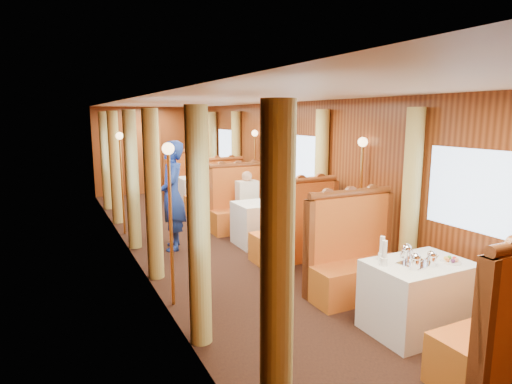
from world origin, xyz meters
TOP-DOWN VIEW (x-y plane):
  - floor at (0.00, 0.00)m, footprint 3.00×12.00m
  - ceiling at (0.00, 0.00)m, footprint 3.00×12.00m
  - wall_far at (0.00, 6.00)m, footprint 3.00×0.01m
  - wall_left at (-1.50, 0.00)m, footprint 0.01×12.00m
  - wall_right at (1.50, 0.00)m, footprint 0.01×12.00m
  - doorway_far at (0.00, 5.97)m, footprint 0.80×0.04m
  - table_near at (0.75, -3.50)m, footprint 1.05×0.72m
  - banquette_near_fwd at (0.75, -4.51)m, footprint 1.30×0.55m
  - banquette_near_aft at (0.75, -2.49)m, footprint 1.30×0.55m
  - table_mid at (0.75, 0.00)m, footprint 1.05×0.72m
  - banquette_mid_fwd at (0.75, -1.01)m, footprint 1.30×0.55m
  - banquette_mid_aft at (0.75, 1.01)m, footprint 1.30×0.55m
  - table_far at (0.75, 3.50)m, footprint 1.05×0.72m
  - banquette_far_fwd at (0.75, 2.49)m, footprint 1.30×0.55m
  - banquette_far_aft at (0.75, 4.51)m, footprint 1.30×0.55m
  - tea_tray at (0.67, -3.52)m, footprint 0.38×0.32m
  - teapot_left at (0.54, -3.63)m, footprint 0.18×0.15m
  - teapot_right at (0.76, -3.63)m, footprint 0.15×0.12m
  - teapot_back at (0.63, -3.42)m, footprint 0.19×0.15m
  - fruit_plate at (1.03, -3.64)m, footprint 0.20×0.20m
  - cup_inboard at (0.34, -3.41)m, footprint 0.08×0.08m
  - cup_outboard at (0.42, -3.28)m, footprint 0.08×0.08m
  - rose_vase_mid at (0.75, -0.01)m, footprint 0.06×0.06m
  - rose_vase_far at (0.76, 3.52)m, footprint 0.06×0.06m
  - window_left_near at (-1.49, -3.50)m, footprint 0.01×1.20m
  - curtain_left_near_a at (-1.38, -4.28)m, footprint 0.22×0.22m
  - curtain_left_near_b at (-1.38, -2.72)m, footprint 0.22×0.22m
  - window_right_near at (1.49, -3.50)m, footprint 0.01×1.20m
  - curtain_right_near_b at (1.38, -2.72)m, footprint 0.22×0.22m
  - window_left_mid at (-1.49, 0.00)m, footprint 0.01×1.20m
  - curtain_left_mid_a at (-1.38, -0.78)m, footprint 0.22×0.22m
  - curtain_left_mid_b at (-1.38, 0.78)m, footprint 0.22×0.22m
  - window_right_mid at (1.49, 0.00)m, footprint 0.01×1.20m
  - curtain_right_mid_a at (1.38, -0.78)m, footprint 0.22×0.22m
  - curtain_right_mid_b at (1.38, 0.78)m, footprint 0.22×0.22m
  - window_left_far at (-1.49, 3.50)m, footprint 0.01×1.20m
  - curtain_left_far_a at (-1.38, 2.72)m, footprint 0.22×0.22m
  - curtain_left_far_b at (-1.38, 4.28)m, footprint 0.22×0.22m
  - window_right_far at (1.49, 3.50)m, footprint 0.01×1.20m
  - curtain_right_far_a at (1.38, 2.72)m, footprint 0.22×0.22m
  - curtain_right_far_b at (1.38, 4.28)m, footprint 0.22×0.22m
  - sconce_left_fore at (-1.40, -1.75)m, footprint 0.14×0.14m
  - sconce_right_fore at (1.40, -1.75)m, footprint 0.14×0.14m
  - sconce_left_aft at (-1.40, 1.75)m, footprint 0.14×0.14m
  - sconce_right_aft at (1.40, 1.75)m, footprint 0.14×0.14m
  - steward at (-0.80, 0.42)m, footprint 0.60×0.76m
  - passenger at (0.75, 0.73)m, footprint 0.40×0.44m

SIDE VIEW (x-z plane):
  - floor at x=0.00m, z-range -0.01..0.01m
  - table_near at x=0.75m, z-range 0.00..0.75m
  - table_mid at x=0.75m, z-range 0.00..0.75m
  - table_far at x=0.75m, z-range 0.00..0.75m
  - banquette_near_fwd at x=0.75m, z-range -0.25..1.09m
  - banquette_near_aft at x=0.75m, z-range -0.25..1.09m
  - banquette_mid_fwd at x=0.75m, z-range -0.25..1.09m
  - banquette_mid_aft at x=0.75m, z-range -0.25..1.09m
  - banquette_far_fwd at x=0.75m, z-range -0.25..1.09m
  - banquette_far_aft at x=0.75m, z-range -0.25..1.09m
  - passenger at x=0.75m, z-range 0.36..1.12m
  - tea_tray at x=0.67m, z-range 0.75..0.76m
  - fruit_plate at x=1.03m, z-range 0.74..0.80m
  - teapot_right at x=0.76m, z-range 0.75..0.87m
  - teapot_left at x=0.54m, z-range 0.75..0.88m
  - teapot_back at x=0.63m, z-range 0.75..0.89m
  - cup_inboard at x=0.34m, z-range 0.72..0.99m
  - cup_outboard at x=0.42m, z-range 0.72..0.99m
  - steward at x=-0.80m, z-range 0.00..1.84m
  - rose_vase_mid at x=0.75m, z-range 0.75..1.11m
  - rose_vase_far at x=0.76m, z-range 0.75..1.11m
  - doorway_far at x=0.00m, z-range 0.00..2.00m
  - curtain_left_near_a at x=-1.38m, z-range 0.00..2.35m
  - curtain_left_near_b at x=-1.38m, z-range 0.00..2.35m
  - curtain_right_near_b at x=1.38m, z-range 0.00..2.35m
  - curtain_left_mid_a at x=-1.38m, z-range 0.00..2.35m
  - curtain_left_mid_b at x=-1.38m, z-range 0.00..2.35m
  - curtain_right_mid_a at x=1.38m, z-range 0.00..2.35m
  - curtain_right_mid_b at x=1.38m, z-range 0.00..2.35m
  - curtain_left_far_a at x=-1.38m, z-range 0.00..2.35m
  - curtain_left_far_b at x=-1.38m, z-range 0.00..2.35m
  - curtain_right_far_a at x=1.38m, z-range 0.00..2.35m
  - curtain_right_far_b at x=1.38m, z-range 0.00..2.35m
  - wall_far at x=0.00m, z-range 0.00..2.50m
  - wall_left at x=-1.50m, z-range 0.00..2.50m
  - wall_right at x=1.50m, z-range 0.00..2.50m
  - sconce_left_fore at x=-1.40m, z-range 0.41..2.36m
  - sconce_right_fore at x=1.40m, z-range 0.41..2.36m
  - sconce_left_aft at x=-1.40m, z-range 0.41..2.36m
  - sconce_right_aft at x=1.40m, z-range 0.41..2.36m
  - window_left_near at x=-1.49m, z-range 1.00..1.90m
  - window_right_near at x=1.49m, z-range 1.00..1.90m
  - window_left_mid at x=-1.49m, z-range 1.00..1.90m
  - window_right_mid at x=1.49m, z-range 1.00..1.90m
  - window_left_far at x=-1.49m, z-range 1.00..1.90m
  - window_right_far at x=1.49m, z-range 1.00..1.90m
  - ceiling at x=0.00m, z-range 2.49..2.51m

